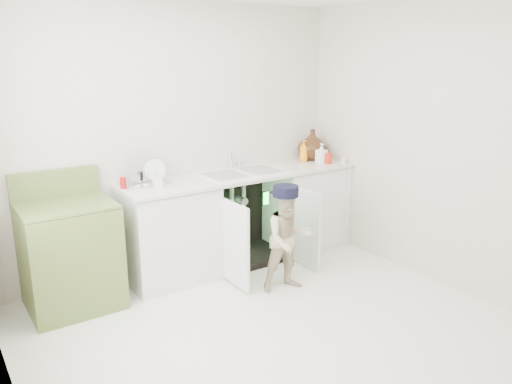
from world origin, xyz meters
The scene contains 5 objects.
ground centered at (0.00, 0.00, 0.00)m, with size 3.50×3.50×0.00m, color silver.
room_shell centered at (0.00, 0.00, 1.25)m, with size 6.00×5.50×1.26m.
counter_run centered at (0.58, 1.21, 0.48)m, with size 2.44×1.02×1.23m.
avocado_stove centered at (-1.14, 1.18, 0.45)m, with size 0.71×0.65×1.10m.
repair_worker centered at (0.51, 0.42, 0.48)m, with size 0.51×0.66×0.94m.
Camera 1 is at (-2.02, -2.78, 1.98)m, focal length 35.00 mm.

